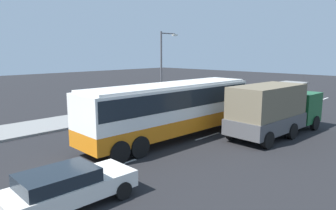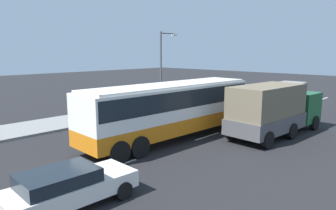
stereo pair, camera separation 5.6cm
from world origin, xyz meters
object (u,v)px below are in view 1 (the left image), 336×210
(coach_bus, at_px, (172,105))
(pedestrian_at_crossing, at_px, (146,97))
(pedestrian_near_curb, at_px, (181,95))
(street_lamp, at_px, (163,64))
(car_white_minivan, at_px, (67,186))
(cargo_truck, at_px, (275,109))

(coach_bus, bearing_deg, pedestrian_at_crossing, 58.37)
(pedestrian_near_curb, height_order, street_lamp, street_lamp)
(car_white_minivan, distance_m, pedestrian_at_crossing, 18.41)
(car_white_minivan, height_order, street_lamp, street_lamp)
(cargo_truck, distance_m, street_lamp, 11.49)
(car_white_minivan, relative_size, street_lamp, 0.66)
(coach_bus, xyz_separation_m, pedestrian_at_crossing, (5.71, 8.62, -1.02))
(coach_bus, distance_m, cargo_truck, 6.47)
(cargo_truck, bearing_deg, pedestrian_near_curb, 74.88)
(pedestrian_at_crossing, xyz_separation_m, street_lamp, (0.78, -1.47, 3.03))
(cargo_truck, bearing_deg, coach_bus, 145.12)
(cargo_truck, xyz_separation_m, pedestrian_near_curb, (3.71, 11.09, -0.56))
(car_white_minivan, distance_m, street_lamp, 18.44)
(cargo_truck, height_order, street_lamp, street_lamp)
(cargo_truck, height_order, pedestrian_near_curb, cargo_truck)
(coach_bus, distance_m, car_white_minivan, 9.09)
(cargo_truck, height_order, pedestrian_at_crossing, cargo_truck)
(coach_bus, relative_size, car_white_minivan, 2.64)
(street_lamp, bearing_deg, pedestrian_near_curb, -1.42)
(coach_bus, height_order, car_white_minivan, coach_bus)
(cargo_truck, xyz_separation_m, street_lamp, (1.42, 11.15, 2.38))
(coach_bus, height_order, pedestrian_at_crossing, coach_bus)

